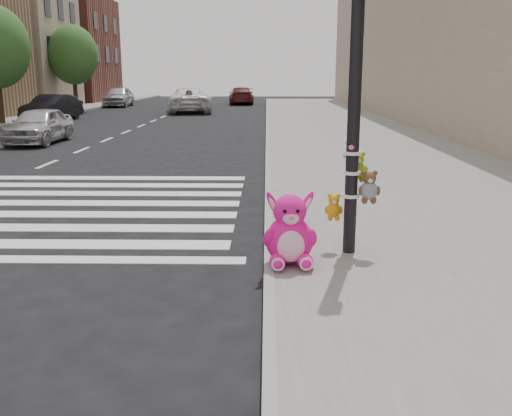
# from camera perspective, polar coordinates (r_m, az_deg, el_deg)

# --- Properties ---
(ground) EXTENTS (120.00, 120.00, 0.00)m
(ground) POSITION_cam_1_polar(r_m,az_deg,el_deg) (6.07, -13.74, -10.53)
(ground) COLOR black
(ground) RESTS_ON ground
(sidewalk_near) EXTENTS (7.00, 80.00, 0.14)m
(sidewalk_near) POSITION_cam_1_polar(r_m,az_deg,el_deg) (15.92, 13.73, 4.41)
(sidewalk_near) COLOR slate
(sidewalk_near) RESTS_ON ground
(curb_edge) EXTENTS (0.12, 80.00, 0.15)m
(curb_edge) POSITION_cam_1_polar(r_m,az_deg,el_deg) (15.54, 1.18, 4.57)
(curb_edge) COLOR gray
(curb_edge) RESTS_ON ground
(bld_far_d) EXTENTS (6.00, 8.00, 10.00)m
(bld_far_d) POSITION_cam_1_polar(r_m,az_deg,el_deg) (43.88, -22.64, 15.63)
(bld_far_d) COLOR tan
(bld_far_d) RESTS_ON ground
(bld_far_e) EXTENTS (6.00, 10.00, 9.00)m
(bld_far_e) POSITION_cam_1_polar(r_m,az_deg,el_deg) (54.15, -17.87, 14.82)
(bld_far_e) COLOR brown
(bld_far_e) RESTS_ON ground
(bld_near) EXTENTS (5.00, 60.00, 10.00)m
(bld_near) POSITION_cam_1_polar(r_m,az_deg,el_deg) (27.03, 21.56, 17.85)
(bld_near) COLOR tan
(bld_near) RESTS_ON ground
(signal_pole) EXTENTS (0.69, 0.49, 4.00)m
(signal_pole) POSITION_cam_1_polar(r_m,az_deg,el_deg) (7.28, 9.90, 8.21)
(signal_pole) COLOR black
(signal_pole) RESTS_ON sidewalk_near
(tree_far_c) EXTENTS (3.20, 3.20, 5.44)m
(tree_far_c) POSITION_cam_1_polar(r_m,az_deg,el_deg) (40.43, -17.84, 14.37)
(tree_far_c) COLOR #382619
(tree_far_c) RESTS_ON sidewalk_far
(pink_bunny) EXTENTS (0.65, 0.70, 0.92)m
(pink_bunny) POSITION_cam_1_polar(r_m,az_deg,el_deg) (6.92, 3.39, -2.64)
(pink_bunny) COLOR #FF1597
(pink_bunny) RESTS_ON sidewalk_near
(red_teddy) EXTENTS (0.17, 0.13, 0.22)m
(red_teddy) POSITION_cam_1_polar(r_m,az_deg,el_deg) (7.81, 5.10, -2.83)
(red_teddy) COLOR red
(red_teddy) RESTS_ON sidewalk_near
(car_silver_far) EXTENTS (1.51, 3.75, 1.28)m
(car_silver_far) POSITION_cam_1_polar(r_m,az_deg,el_deg) (21.90, -20.87, 7.73)
(car_silver_far) COLOR silver
(car_silver_far) RESTS_ON ground
(car_dark_far) EXTENTS (2.11, 4.37, 1.38)m
(car_dark_far) POSITION_cam_1_polar(r_m,az_deg,el_deg) (32.31, -19.71, 9.41)
(car_dark_far) COLOR black
(car_dark_far) RESTS_ON ground
(car_white_near) EXTENTS (3.49, 6.00, 1.57)m
(car_white_near) POSITION_cam_1_polar(r_m,az_deg,el_deg) (37.60, -6.72, 10.66)
(car_white_near) COLOR silver
(car_white_near) RESTS_ON ground
(car_maroon_near) EXTENTS (2.29, 4.93, 1.39)m
(car_maroon_near) POSITION_cam_1_polar(r_m,az_deg,el_deg) (47.78, -1.50, 11.16)
(car_maroon_near) COLOR #5A191E
(car_maroon_near) RESTS_ON ground
(car_silver_deep) EXTENTS (1.97, 4.56, 1.53)m
(car_silver_deep) POSITION_cam_1_polar(r_m,az_deg,el_deg) (45.48, -13.59, 10.79)
(car_silver_deep) COLOR #BBBBC0
(car_silver_deep) RESTS_ON ground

